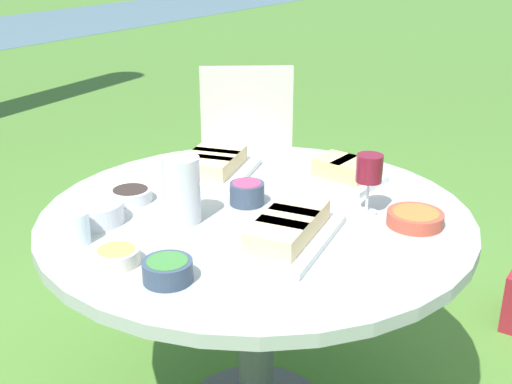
% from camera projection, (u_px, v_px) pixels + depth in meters
% --- Properties ---
extents(dining_table, '(1.22, 1.22, 0.73)m').
position_uv_depth(dining_table, '(256.00, 245.00, 1.87)').
color(dining_table, '#4C4C51').
rests_on(dining_table, ground_plane).
extents(chair_near_right, '(0.60, 0.60, 0.89)m').
position_uv_depth(chair_near_right, '(247.00, 148.00, 3.02)').
color(chair_near_right, beige).
rests_on(chair_near_right, ground_plane).
extents(water_pitcher, '(0.11, 0.10, 0.18)m').
position_uv_depth(water_pitcher, '(182.00, 189.00, 1.73)').
color(water_pitcher, silver).
rests_on(water_pitcher, dining_table).
extents(wine_glass, '(0.07, 0.07, 0.17)m').
position_uv_depth(wine_glass, '(369.00, 171.00, 1.77)').
color(wine_glass, silver).
rests_on(wine_glass, dining_table).
extents(platter_bread_main, '(0.36, 0.31, 0.07)m').
position_uv_depth(platter_bread_main, '(213.00, 165.00, 2.09)').
color(platter_bread_main, white).
rests_on(platter_bread_main, dining_table).
extents(platter_charcuterie, '(0.39, 0.25, 0.07)m').
position_uv_depth(platter_charcuterie, '(288.00, 230.00, 1.63)').
color(platter_charcuterie, white).
rests_on(platter_charcuterie, dining_table).
extents(platter_sandwich_side, '(0.21, 0.31, 0.08)m').
position_uv_depth(platter_sandwich_side, '(339.00, 172.00, 2.04)').
color(platter_sandwich_side, white).
rests_on(platter_sandwich_side, dining_table).
extents(bowl_fries, '(0.11, 0.11, 0.04)m').
position_uv_depth(bowl_fries, '(117.00, 255.00, 1.53)').
color(bowl_fries, beige).
rests_on(bowl_fries, dining_table).
extents(bowl_salad, '(0.12, 0.12, 0.05)m').
position_uv_depth(bowl_salad, '(168.00, 269.00, 1.45)').
color(bowl_salad, '#334256').
rests_on(bowl_salad, dining_table).
extents(bowl_olives, '(0.13, 0.13, 0.04)m').
position_uv_depth(bowl_olives, '(131.00, 194.00, 1.89)').
color(bowl_olives, silver).
rests_on(bowl_olives, dining_table).
extents(bowl_dip_red, '(0.10, 0.10, 0.07)m').
position_uv_depth(bowl_dip_red, '(247.00, 192.00, 1.87)').
color(bowl_dip_red, '#334256').
rests_on(bowl_dip_red, dining_table).
extents(bowl_dip_cream, '(0.15, 0.15, 0.06)m').
position_uv_depth(bowl_dip_cream, '(96.00, 211.00, 1.75)').
color(bowl_dip_cream, silver).
rests_on(bowl_dip_cream, dining_table).
extents(bowl_roasted_veg, '(0.15, 0.15, 0.04)m').
position_uv_depth(bowl_roasted_veg, '(415.00, 218.00, 1.73)').
color(bowl_roasted_veg, '#B74733').
rests_on(bowl_roasted_veg, dining_table).
extents(cup_water_near, '(0.06, 0.06, 0.08)m').
position_uv_depth(cup_water_near, '(77.00, 228.00, 1.63)').
color(cup_water_near, silver).
rests_on(cup_water_near, dining_table).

